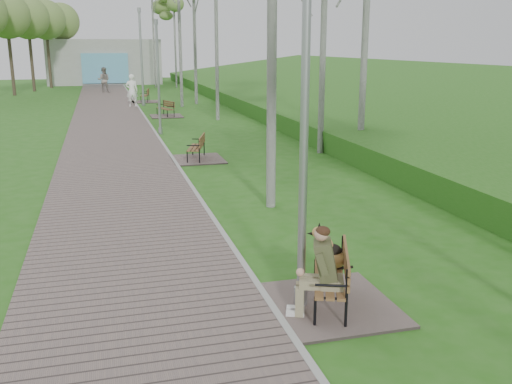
% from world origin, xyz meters
% --- Properties ---
extents(walkway, '(3.50, 67.00, 0.04)m').
position_xyz_m(walkway, '(-1.75, 21.50, 0.02)').
color(walkway, '#695955').
rests_on(walkway, ground).
extents(kerb, '(0.10, 67.00, 0.05)m').
position_xyz_m(kerb, '(0.00, 21.50, 0.03)').
color(kerb, '#999993').
rests_on(kerb, ground).
extents(embankment, '(14.00, 70.00, 1.60)m').
position_xyz_m(embankment, '(12.00, 20.00, 0.00)').
color(embankment, '#3E752A').
rests_on(embankment, ground).
extents(building_north, '(10.00, 5.20, 4.00)m').
position_xyz_m(building_north, '(-1.50, 50.97, 1.99)').
color(building_north, '#9E9E99').
rests_on(building_north, ground).
extents(bench_main, '(1.67, 1.86, 1.46)m').
position_xyz_m(bench_main, '(0.74, 1.87, 0.41)').
color(bench_main, '#695955').
rests_on(bench_main, ground).
extents(bench_second, '(1.60, 1.77, 0.98)m').
position_xyz_m(bench_second, '(0.70, 12.68, 0.18)').
color(bench_second, '#695955').
rests_on(bench_second, ground).
extents(bench_third, '(1.57, 1.75, 0.96)m').
position_xyz_m(bench_third, '(1.04, 24.20, 0.18)').
color(bench_third, '#695955').
rests_on(bench_third, ground).
extents(bench_far, '(1.69, 1.88, 1.04)m').
position_xyz_m(bench_far, '(0.64, 32.09, 0.19)').
color(bench_far, '#695955').
rests_on(bench_far, ground).
extents(lamp_post_near, '(0.19, 0.19, 4.87)m').
position_xyz_m(lamp_post_near, '(0.40, 2.02, 2.28)').
color(lamp_post_near, '#95989D').
rests_on(lamp_post_near, ground).
extents(lamp_post_second, '(0.17, 0.17, 4.49)m').
position_xyz_m(lamp_post_second, '(0.18, 18.39, 2.10)').
color(lamp_post_second, '#95989D').
rests_on(lamp_post_second, ground).
extents(lamp_post_third, '(0.22, 0.22, 5.58)m').
position_xyz_m(lamp_post_third, '(0.38, 29.94, 2.61)').
color(lamp_post_third, '#95989D').
rests_on(lamp_post_third, ground).
extents(pedestrian_near, '(0.71, 0.49, 1.89)m').
position_xyz_m(pedestrian_near, '(-0.30, 29.24, 0.95)').
color(pedestrian_near, white).
rests_on(pedestrian_near, ground).
extents(pedestrian_far, '(1.03, 0.86, 1.89)m').
position_xyz_m(pedestrian_far, '(-1.75, 40.31, 0.94)').
color(pedestrian_far, gray).
rests_on(pedestrian_far, ground).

